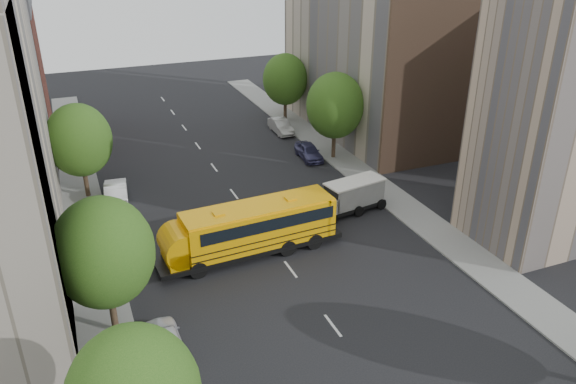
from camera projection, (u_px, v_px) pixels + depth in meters
ground at (279, 254)px, 37.29m from camera, size 120.00×120.00×0.00m
sidewalk_left at (92, 251)px, 37.49m from camera, size 3.00×80.00×0.12m
sidewalk_right at (388, 195)px, 45.40m from camera, size 3.00×80.00×0.12m
lane_markings at (234, 194)px, 45.64m from camera, size 0.15×64.00×0.01m
building_right_near at (564, 119)px, 36.08m from camera, size 10.00×7.00×17.00m
building_right_far at (372, 44)px, 56.33m from camera, size 10.00×22.00×18.00m
building_right_sidewall at (438, 67)px, 47.14m from camera, size 10.10×0.30×18.00m
street_tree_1 at (103, 253)px, 28.05m from camera, size 5.12×5.12×7.90m
street_tree_2 at (79, 140)px, 43.14m from camera, size 4.99×4.99×7.71m
street_tree_4 at (335, 106)px, 50.59m from camera, size 5.25×5.25×8.10m
street_tree_5 at (285, 79)px, 60.78m from camera, size 4.86×4.86×7.51m
school_bus at (247, 228)px, 36.45m from camera, size 12.67×3.66×3.53m
safari_truck at (350, 196)px, 42.30m from camera, size 5.99×2.99×2.46m
parked_car_0 at (166, 341)px, 28.41m from camera, size 1.76×4.25×1.44m
parked_car_1 at (116, 191)px, 44.23m from camera, size 2.17×5.00×1.60m
parked_car_4 at (309, 151)px, 52.30m from camera, size 1.99×4.36×1.45m
parked_car_5 at (281, 126)px, 58.93m from camera, size 1.62×4.42×1.45m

